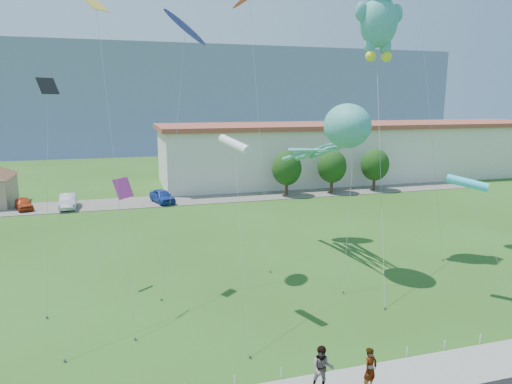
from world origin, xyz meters
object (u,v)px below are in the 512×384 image
pedestrian_right (322,369)px  parked_car_red (24,203)px  warehouse (364,150)px  teddy_bear_kite (379,16)px  parked_car_blue (162,196)px  parked_car_silver (68,201)px  octopus_kite (337,137)px  pedestrian_left (370,369)px

pedestrian_right → parked_car_red: pedestrian_right is taller
warehouse → teddy_bear_kite: (-17.43, -32.01, 12.99)m
parked_car_red → parked_car_blue: 14.45m
pedestrian_right → parked_car_blue: 36.78m
parked_car_blue → teddy_bear_kite: teddy_bear_kite is taller
pedestrian_right → parked_car_red: 41.32m
warehouse → parked_car_red: warehouse is taller
parked_car_red → parked_car_silver: parked_car_silver is taller
parked_car_red → octopus_kite: bearing=-64.0°
teddy_bear_kite → warehouse: bearing=61.4°
warehouse → parked_car_silver: 42.17m
pedestrian_right → parked_car_blue: pedestrian_right is taller
warehouse → pedestrian_left: 53.86m
warehouse → octopus_kite: octopus_kite is taller
parked_car_silver → octopus_kite: size_ratio=0.41×
pedestrian_right → teddy_bear_kite: size_ratio=0.09×
warehouse → parked_car_silver: bearing=-166.4°
warehouse → pedestrian_left: (-25.94, -47.10, -3.14)m
pedestrian_left → parked_car_blue: 37.50m
pedestrian_left → teddy_bear_kite: (8.51, 15.08, 16.13)m
pedestrian_right → octopus_kite: octopus_kite is taller
parked_car_silver → warehouse: bearing=11.5°
pedestrian_right → warehouse: bearing=80.9°
parked_car_silver → parked_car_blue: parked_car_silver is taller
pedestrian_right → parked_car_silver: pedestrian_right is taller
octopus_kite → pedestrian_right: bearing=-117.2°
warehouse → teddy_bear_kite: teddy_bear_kite is taller
pedestrian_left → octopus_kite: octopus_kite is taller
pedestrian_right → parked_car_blue: size_ratio=0.42×
pedestrian_left → warehouse: bearing=39.6°
pedestrian_right → parked_car_blue: bearing=116.6°
pedestrian_left → parked_car_silver: bearing=90.3°
warehouse → parked_car_blue: size_ratio=13.79×
pedestrian_right → pedestrian_left: bearing=5.6°
warehouse → pedestrian_left: size_ratio=34.31×
warehouse → octopus_kite: size_ratio=5.44×
parked_car_silver → octopus_kite: 32.08m
warehouse → pedestrian_left: warehouse is taller
octopus_kite → teddy_bear_kite: (3.78, 1.83, 8.09)m
warehouse → pedestrian_right: bearing=-120.8°
parked_car_blue → octopus_kite: size_ratio=0.39×
warehouse → pedestrian_right: warehouse is taller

